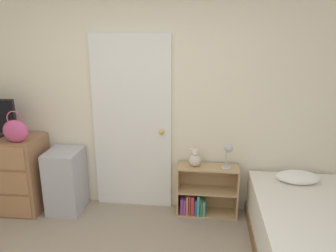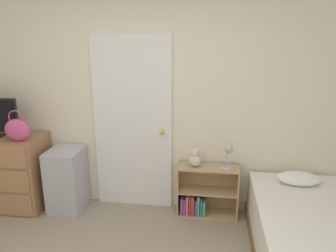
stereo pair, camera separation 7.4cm
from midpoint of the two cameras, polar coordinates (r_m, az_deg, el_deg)
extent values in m
cube|color=beige|center=(3.73, -4.19, 4.23)|extent=(10.00, 0.06, 2.55)
cube|color=white|center=(3.78, -6.82, 0.27)|extent=(0.91, 0.04, 2.03)
sphere|color=gold|center=(3.69, -1.75, -1.07)|extent=(0.06, 0.06, 0.06)
cube|color=#996B47|center=(4.38, -27.49, -7.20)|extent=(1.02, 0.49, 0.89)
ellipsoid|color=#C64C7F|center=(3.89, -25.50, -0.81)|extent=(0.28, 0.14, 0.25)
torus|color=#C64C7F|center=(3.86, -25.75, 1.17)|extent=(0.17, 0.01, 0.17)
cube|color=#ADADB7|center=(4.06, -17.88, -9.04)|extent=(0.37, 0.43, 0.74)
cube|color=tan|center=(3.85, 1.24, -10.88)|extent=(0.02, 0.25, 0.59)
cube|color=tan|center=(3.85, 11.36, -11.19)|extent=(0.02, 0.25, 0.59)
cube|color=tan|center=(3.98, 6.17, -14.74)|extent=(0.65, 0.25, 0.02)
cube|color=tan|center=(3.84, 6.30, -11.08)|extent=(0.65, 0.25, 0.02)
cube|color=tan|center=(3.71, 6.44, -7.16)|extent=(0.65, 0.25, 0.02)
cube|color=tan|center=(3.95, 6.32, -10.26)|extent=(0.68, 0.01, 0.59)
cube|color=#8C3F8C|center=(3.89, 1.89, -13.54)|extent=(0.03, 0.14, 0.20)
cube|color=#8C3F8C|center=(3.92, 2.43, -13.37)|extent=(0.03, 0.21, 0.19)
cube|color=tan|center=(3.89, 2.85, -13.28)|extent=(0.02, 0.17, 0.23)
cube|color=red|center=(3.87, 3.26, -13.33)|extent=(0.02, 0.14, 0.24)
cube|color=red|center=(3.88, 3.77, -13.37)|extent=(0.04, 0.16, 0.23)
cube|color=#3359B2|center=(3.90, 4.33, -13.58)|extent=(0.02, 0.18, 0.19)
cube|color=teal|center=(3.87, 4.76, -13.35)|extent=(0.03, 0.15, 0.25)
cube|color=#338C4C|center=(3.90, 5.27, -13.51)|extent=(0.02, 0.18, 0.20)
cube|color=teal|center=(3.89, 5.71, -13.84)|extent=(0.03, 0.14, 0.17)
sphere|color=beige|center=(3.68, 4.13, -5.94)|extent=(0.14, 0.14, 0.14)
sphere|color=beige|center=(3.65, 4.16, -4.59)|extent=(0.09, 0.09, 0.09)
sphere|color=silver|center=(3.62, 4.13, -4.89)|extent=(0.03, 0.03, 0.03)
sphere|color=beige|center=(3.64, 3.65, -4.09)|extent=(0.04, 0.04, 0.04)
sphere|color=beige|center=(3.64, 4.68, -4.12)|extent=(0.04, 0.04, 0.04)
cylinder|color=#B2B2B7|center=(3.69, 9.45, -7.18)|extent=(0.11, 0.11, 0.01)
cylinder|color=#B2B2B7|center=(3.65, 9.53, -5.64)|extent=(0.01, 0.01, 0.20)
sphere|color=#B2B2B7|center=(3.59, 9.94, -3.81)|extent=(0.10, 0.10, 0.10)
cube|color=silver|center=(3.29, 23.46, -16.96)|extent=(0.95, 1.75, 0.40)
ellipsoid|color=white|center=(3.73, 21.12, -8.31)|extent=(0.44, 0.28, 0.12)
camera|label=1|loc=(0.04, -90.61, -0.18)|focal=35.00mm
camera|label=2|loc=(0.04, 89.39, 0.18)|focal=35.00mm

